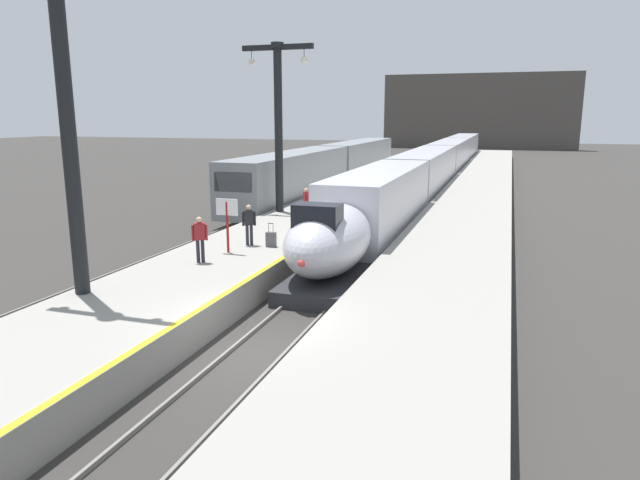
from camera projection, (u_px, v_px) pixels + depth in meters
name	position (u px, v px, depth m)	size (l,w,h in m)	color
ground_plane	(257.00, 355.00, 15.42)	(260.00, 260.00, 0.00)	#33302D
platform_left	(351.00, 201.00, 39.52)	(4.80, 110.00, 1.05)	gray
platform_right	(472.00, 207.00, 37.05)	(4.80, 110.00, 1.05)	gray
platform_left_safety_stripe	(384.00, 195.00, 38.71)	(0.20, 107.80, 0.01)	yellow
rail_main_left	(406.00, 204.00, 41.16)	(0.08, 110.00, 0.12)	slate
rail_main_right	(427.00, 205.00, 40.71)	(0.08, 110.00, 0.12)	slate
rail_secondary_left	(300.00, 199.00, 43.63)	(0.08, 110.00, 0.12)	slate
rail_secondary_right	(319.00, 200.00, 43.18)	(0.08, 110.00, 0.12)	slate
highspeed_train_main	(438.00, 164.00, 52.26)	(2.92, 74.80, 3.60)	silver
regional_train_adjacent	(331.00, 166.00, 48.13)	(2.85, 36.60, 3.80)	gray
station_column_near	(64.00, 89.00, 16.08)	(4.00, 0.68, 10.05)	black
station_column_mid	(278.00, 112.00, 30.88)	(4.00, 0.68, 9.02)	black
passenger_near_edge	(249.00, 222.00, 23.51)	(0.52, 0.37, 1.69)	#23232D
passenger_mid_platform	(306.00, 202.00, 28.89)	(0.40, 0.47, 1.69)	#23232D
passenger_far_waiting	(200.00, 236.00, 20.73)	(0.51, 0.37, 1.69)	#23232D
rolling_suitcase	(271.00, 239.00, 23.37)	(0.40, 0.22, 0.98)	#4C4C51
departure_info_board	(227.00, 215.00, 22.14)	(0.90, 0.10, 2.12)	maroon
terminus_back_wall	(479.00, 111.00, 108.60)	(36.00, 2.00, 14.00)	#4C4742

